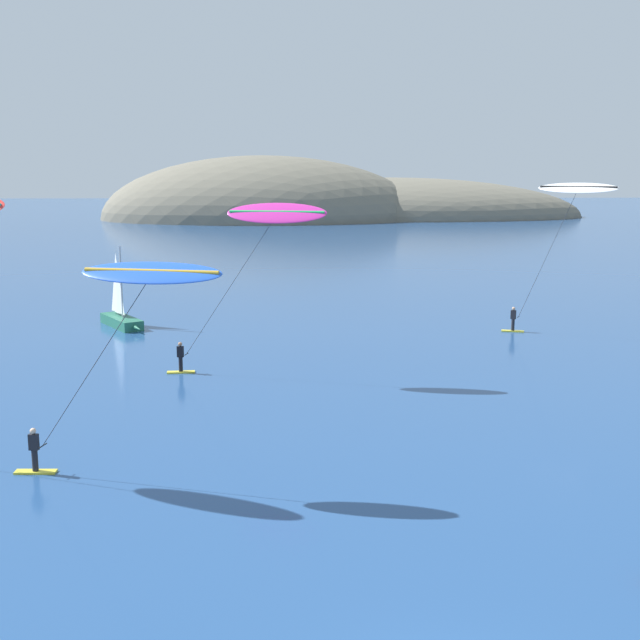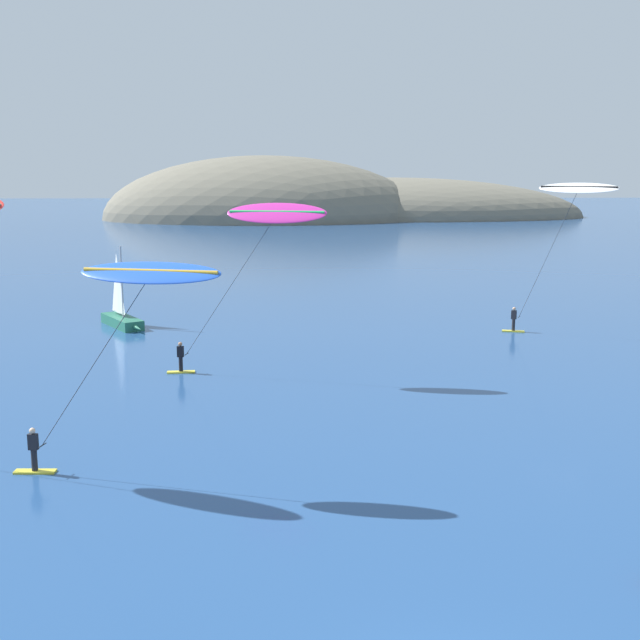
{
  "view_description": "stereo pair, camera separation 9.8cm",
  "coord_description": "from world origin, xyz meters",
  "px_view_note": "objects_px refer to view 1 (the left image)",
  "views": [
    {
      "loc": [
        -3.31,
        -14.16,
        10.91
      ],
      "look_at": [
        -1.75,
        27.26,
        3.11
      ],
      "focal_mm": 45.0,
      "sensor_mm": 36.0,
      "label": 1
    },
    {
      "loc": [
        -3.21,
        -14.16,
        10.91
      ],
      "look_at": [
        -1.75,
        27.26,
        3.11
      ],
      "focal_mm": 45.0,
      "sensor_mm": 36.0,
      "label": 2
    }
  ],
  "objects_px": {
    "kitesurfer_blue": "(140,290)",
    "kitesurfer_magenta": "(269,225)",
    "sailboat_near": "(123,318)",
    "kitesurfer_white": "(572,201)"
  },
  "relations": [
    {
      "from": "sailboat_near",
      "to": "kitesurfer_magenta",
      "type": "bearing_deg",
      "value": -52.89
    },
    {
      "from": "kitesurfer_blue",
      "to": "kitesurfer_magenta",
      "type": "xyz_separation_m",
      "value": [
        4.03,
        14.48,
        1.22
      ]
    },
    {
      "from": "sailboat_near",
      "to": "kitesurfer_blue",
      "type": "height_order",
      "value": "kitesurfer_blue"
    },
    {
      "from": "kitesurfer_white",
      "to": "sailboat_near",
      "type": "bearing_deg",
      "value": 172.01
    },
    {
      "from": "kitesurfer_white",
      "to": "kitesurfer_blue",
      "type": "distance_m",
      "value": 33.8
    },
    {
      "from": "kitesurfer_blue",
      "to": "kitesurfer_magenta",
      "type": "bearing_deg",
      "value": 74.46
    },
    {
      "from": "kitesurfer_blue",
      "to": "kitesurfer_magenta",
      "type": "height_order",
      "value": "kitesurfer_magenta"
    },
    {
      "from": "sailboat_near",
      "to": "kitesurfer_magenta",
      "type": "xyz_separation_m",
      "value": [
        10.68,
        -14.12,
        7.47
      ]
    },
    {
      "from": "kitesurfer_magenta",
      "to": "sailboat_near",
      "type": "bearing_deg",
      "value": 127.11
    },
    {
      "from": "kitesurfer_white",
      "to": "kitesurfer_magenta",
      "type": "distance_m",
      "value": 21.69
    }
  ]
}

